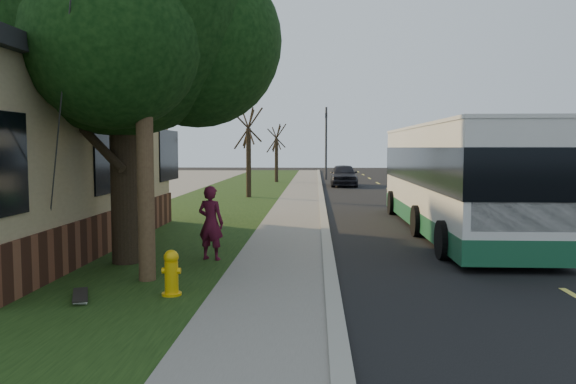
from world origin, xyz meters
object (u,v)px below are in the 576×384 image
at_px(fire_hydrant, 171,273).
at_px(traffic_signal, 326,138).
at_px(distant_car, 344,175).
at_px(utility_pole, 142,21).
at_px(bare_tree_near, 249,154).
at_px(leafy_tree, 125,13).
at_px(bare_tree_far, 276,154).
at_px(skateboard_main, 80,295).
at_px(skateboarder, 211,223).
at_px(transit_bus, 454,176).

relative_size(fire_hydrant, traffic_signal, 0.13).
xyz_separation_m(traffic_signal, distant_car, (1.00, -7.04, -2.46)).
bearing_deg(fire_hydrant, utility_pole, 125.38).
height_order(fire_hydrant, bare_tree_near, bare_tree_near).
height_order(traffic_signal, distant_car, traffic_signal).
xyz_separation_m(leafy_tree, bare_tree_far, (1.17, 27.35, -3.16)).
xyz_separation_m(bare_tree_far, skateboard_main, (-0.97, -30.31, -1.87)).
bearing_deg(distant_car, bare_tree_near, -118.25).
xyz_separation_m(fire_hydrant, bare_tree_far, (-0.40, 30.00, 1.57)).
bearing_deg(skateboarder, leafy_tree, 26.31).
bearing_deg(bare_tree_near, transit_bus, -55.29).
relative_size(traffic_signal, distant_car, 1.33).
relative_size(bare_tree_far, skateboard_main, 4.45).
bearing_deg(bare_tree_far, fire_hydrant, -89.24).
bearing_deg(fire_hydrant, distant_car, 81.35).
bearing_deg(transit_bus, bare_tree_near, 124.71).
bearing_deg(traffic_signal, utility_pole, -96.58).
distance_m(fire_hydrant, skateboard_main, 1.44).
bearing_deg(utility_pole, fire_hydrant, -54.62).
bearing_deg(distant_car, skateboarder, -98.54).
height_order(leafy_tree, skateboarder, leafy_tree).
bearing_deg(traffic_signal, skateboarder, -95.51).
distance_m(bare_tree_far, skateboard_main, 30.39).
height_order(skateboarder, skateboard_main, skateboarder).
bearing_deg(utility_pole, bare_tree_near, 90.66).
bearing_deg(fire_hydrant, bare_tree_near, 92.86).
xyz_separation_m(leafy_tree, distant_car, (5.67, 24.32, -4.46)).
bearing_deg(bare_tree_far, bare_tree_near, -92.39).
height_order(leafy_tree, distant_car, leafy_tree).
bearing_deg(bare_tree_near, bare_tree_far, 87.61).
relative_size(fire_hydrant, transit_bus, 0.07).
height_order(traffic_signal, skateboarder, traffic_signal).
height_order(bare_tree_far, skateboarder, bare_tree_far).
bearing_deg(skateboard_main, bare_tree_near, 88.52).
bearing_deg(skateboarder, skateboard_main, 83.25).
bearing_deg(bare_tree_near, fire_hydrant, -87.14).
bearing_deg(transit_bus, traffic_signal, 96.92).
height_order(leafy_tree, skateboard_main, leafy_tree).
bearing_deg(traffic_signal, distant_car, -81.91).
distance_m(transit_bus, skateboarder, 7.83).
bearing_deg(distant_car, bare_tree_far, 146.89).
bearing_deg(bare_tree_far, utility_pole, -90.60).
height_order(leafy_tree, traffic_signal, leafy_tree).
bearing_deg(bare_tree_near, distant_car, 60.85).
distance_m(fire_hydrant, utility_pole, 4.37).
distance_m(bare_tree_far, transit_bus, 23.38).
bearing_deg(bare_tree_near, skateboarder, -86.21).
bearing_deg(transit_bus, distant_car, 96.49).
relative_size(fire_hydrant, skateboarder, 0.47).
distance_m(leafy_tree, bare_tree_near, 15.66).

